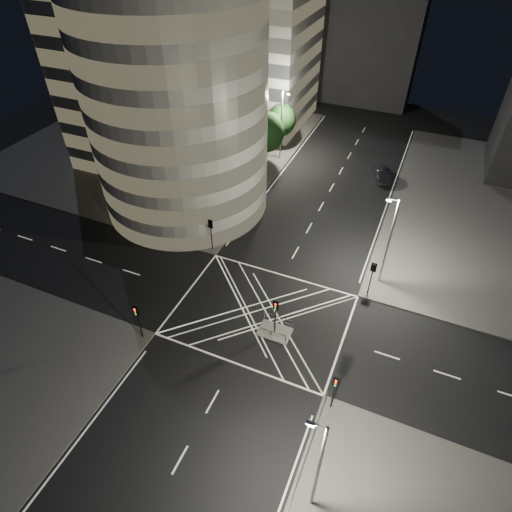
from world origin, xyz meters
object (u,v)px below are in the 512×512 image
at_px(street_lamp_right_far, 389,240).
at_px(traffic_signal_nl, 137,316).
at_px(traffic_signal_fr, 372,273).
at_px(street_lamp_right_near, 318,466).
at_px(central_island, 275,332).
at_px(traffic_signal_island, 276,311).
at_px(traffic_signal_nr, 335,387).
at_px(sedan, 382,174).
at_px(street_lamp_left_near, 226,184).
at_px(traffic_signal_fl, 211,229).
at_px(street_lamp_left_far, 282,123).

bearing_deg(street_lamp_right_far, traffic_signal_nl, -139.09).
height_order(traffic_signal_fr, street_lamp_right_near, street_lamp_right_near).
relative_size(central_island, traffic_signal_island, 0.75).
xyz_separation_m(traffic_signal_nr, traffic_signal_island, (-6.80, 5.30, 0.00)).
xyz_separation_m(central_island, traffic_signal_island, (0.00, 0.00, 2.84)).
bearing_deg(central_island, sedan, 83.19).
distance_m(traffic_signal_island, street_lamp_left_near, 17.89).
bearing_deg(street_lamp_right_near, traffic_signal_island, 120.75).
xyz_separation_m(street_lamp_left_near, street_lamp_right_far, (18.87, -3.00, 0.00)).
bearing_deg(traffic_signal_island, street_lamp_right_far, 54.70).
distance_m(central_island, traffic_signal_island, 2.84).
bearing_deg(street_lamp_right_far, traffic_signal_fl, -173.12).
height_order(traffic_signal_island, street_lamp_left_near, street_lamp_left_near).
height_order(street_lamp_left_near, street_lamp_left_far, same).
xyz_separation_m(traffic_signal_nl, traffic_signal_fr, (17.60, 13.60, 0.00)).
height_order(traffic_signal_fl, traffic_signal_fr, same).
height_order(traffic_signal_fr, street_lamp_right_far, street_lamp_right_far).
relative_size(central_island, street_lamp_left_near, 0.30).
xyz_separation_m(traffic_signal_fl, traffic_signal_island, (10.80, -8.30, 0.00)).
distance_m(central_island, street_lamp_left_near, 18.52).
xyz_separation_m(traffic_signal_nl, street_lamp_right_near, (18.24, -7.20, 2.63)).
height_order(central_island, traffic_signal_island, traffic_signal_island).
bearing_deg(traffic_signal_nl, street_lamp_right_near, -21.55).
relative_size(traffic_signal_nl, street_lamp_left_near, 0.40).
xyz_separation_m(traffic_signal_nl, sedan, (14.55, 36.76, -2.12)).
height_order(traffic_signal_island, street_lamp_right_near, street_lamp_right_near).
bearing_deg(traffic_signal_nl, street_lamp_left_near, 91.94).
xyz_separation_m(traffic_signal_fr, street_lamp_left_near, (-18.24, 5.20, 2.63)).
bearing_deg(traffic_signal_fl, street_lamp_right_near, -48.76).
distance_m(traffic_signal_fr, sedan, 23.46).
distance_m(central_island, traffic_signal_fl, 13.91).
distance_m(traffic_signal_island, street_lamp_left_far, 33.61).
distance_m(traffic_signal_nl, traffic_signal_island, 12.03).
bearing_deg(street_lamp_left_far, traffic_signal_fl, -88.43).
bearing_deg(traffic_signal_island, traffic_signal_nr, -37.93).
distance_m(traffic_signal_fr, street_lamp_left_near, 19.14).
bearing_deg(street_lamp_left_near, traffic_signal_island, -49.73).
height_order(traffic_signal_fl, traffic_signal_island, same).
bearing_deg(traffic_signal_fl, traffic_signal_fr, 0.00).
xyz_separation_m(central_island, traffic_signal_fl, (-10.80, 8.30, 2.84)).
xyz_separation_m(traffic_signal_nl, street_lamp_right_far, (18.24, 15.80, 2.63)).
relative_size(traffic_signal_fl, street_lamp_left_far, 0.40).
relative_size(street_lamp_right_far, street_lamp_right_near, 1.00).
height_order(traffic_signal_nr, street_lamp_left_near, street_lamp_left_near).
distance_m(street_lamp_left_far, street_lamp_right_far, 28.23).
bearing_deg(street_lamp_left_far, traffic_signal_nr, -63.64).
relative_size(traffic_signal_fl, traffic_signal_nl, 1.00).
height_order(traffic_signal_fl, sedan, traffic_signal_fl).
height_order(central_island, street_lamp_right_far, street_lamp_right_far).
bearing_deg(central_island, traffic_signal_nr, -37.93).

